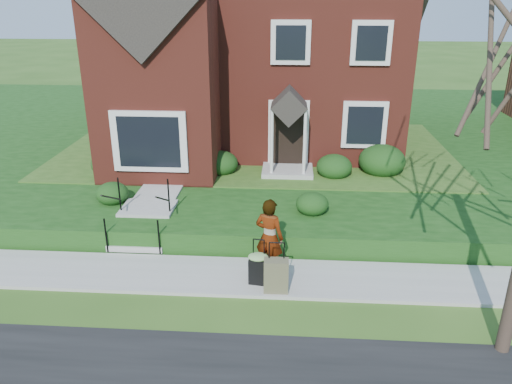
# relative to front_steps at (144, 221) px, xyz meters

# --- Properties ---
(ground) EXTENTS (120.00, 120.00, 0.00)m
(ground) POSITION_rel_front_steps_xyz_m (2.50, -1.84, -0.47)
(ground) COLOR #2D5119
(ground) RESTS_ON ground
(sidewalk) EXTENTS (60.00, 1.60, 0.08)m
(sidewalk) POSITION_rel_front_steps_xyz_m (2.50, -1.84, -0.43)
(sidewalk) COLOR #9E9B93
(sidewalk) RESTS_ON ground
(terrace) EXTENTS (44.00, 20.00, 0.60)m
(terrace) POSITION_rel_front_steps_xyz_m (6.50, 9.06, -0.17)
(terrace) COLOR #163C10
(terrace) RESTS_ON ground
(walkway) EXTENTS (1.20, 6.00, 0.06)m
(walkway) POSITION_rel_front_steps_xyz_m (0.00, 3.16, 0.16)
(walkway) COLOR #9E9B93
(walkway) RESTS_ON terrace
(main_house) EXTENTS (10.40, 10.20, 9.40)m
(main_house) POSITION_rel_front_steps_xyz_m (2.29, 7.76, 4.79)
(main_house) COLOR maroon
(main_house) RESTS_ON terrace
(front_steps) EXTENTS (1.40, 2.02, 1.50)m
(front_steps) POSITION_rel_front_steps_xyz_m (0.00, 0.00, 0.00)
(front_steps) COLOR #9E9B93
(front_steps) RESTS_ON ground
(foundation_shrubs) EXTENTS (9.97, 4.43, 1.03)m
(foundation_shrubs) POSITION_rel_front_steps_xyz_m (3.06, 3.14, 0.56)
(foundation_shrubs) COLOR #143911
(foundation_shrubs) RESTS_ON terrace
(woman) EXTENTS (0.78, 0.66, 1.81)m
(woman) POSITION_rel_front_steps_xyz_m (3.34, -1.70, 0.51)
(woman) COLOR #999999
(woman) RESTS_ON sidewalk
(suitcase_black) EXTENTS (0.48, 0.41, 1.05)m
(suitcase_black) POSITION_rel_front_steps_xyz_m (3.12, -2.15, 0.01)
(suitcase_black) COLOR black
(suitcase_black) RESTS_ON sidewalk
(suitcase_olive) EXTENTS (0.52, 0.30, 1.12)m
(suitcase_olive) POSITION_rel_front_steps_xyz_m (3.52, -2.43, -0.02)
(suitcase_olive) COLOR brown
(suitcase_olive) RESTS_ON sidewalk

